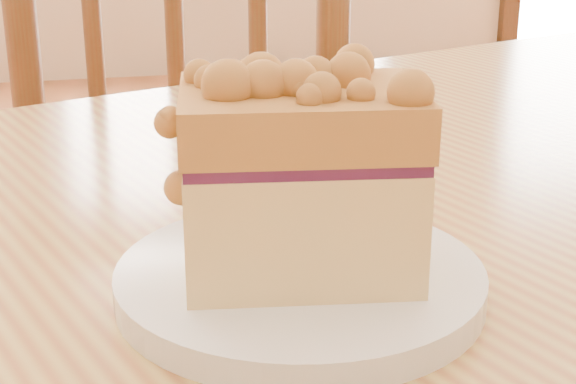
# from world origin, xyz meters

# --- Properties ---
(cafe_table_main) EXTENTS (1.53, 1.27, 0.75)m
(cafe_table_main) POSITION_xyz_m (-0.10, 0.11, 0.66)
(cafe_table_main) COLOR tan
(cafe_table_main) RESTS_ON ground
(cafe_chair_main) EXTENTS (0.58, 0.58, 1.03)m
(cafe_chair_main) POSITION_xyz_m (-0.19, 0.82, 0.52)
(cafe_chair_main) COLOR brown
(cafe_chair_main) RESTS_ON ground
(plate) EXTENTS (0.19, 0.19, 0.02)m
(plate) POSITION_xyz_m (-0.23, 0.02, 0.76)
(plate) COLOR white
(plate) RESTS_ON cafe_table_main
(cake_slice) EXTENTS (0.13, 0.10, 0.11)m
(cake_slice) POSITION_xyz_m (-0.23, 0.02, 0.82)
(cake_slice) COLOR #E8C483
(cake_slice) RESTS_ON plate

